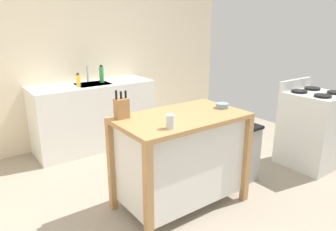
{
  "coord_description": "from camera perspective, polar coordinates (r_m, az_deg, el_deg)",
  "views": [
    {
      "loc": [
        -1.42,
        -1.93,
        1.67
      ],
      "look_at": [
        0.19,
        0.29,
        0.84
      ],
      "focal_mm": 32.76,
      "sensor_mm": 36.0,
      "label": 1
    }
  ],
  "objects": [
    {
      "name": "wall_back",
      "position": [
        4.45,
        -17.67,
        11.35
      ],
      "size": [
        5.11,
        0.1,
        2.6
      ],
      "primitive_type": "cube",
      "color": "beige",
      "rests_on": "ground"
    },
    {
      "name": "drinking_cup",
      "position": [
        2.35,
        0.44,
        -1.12
      ],
      "size": [
        0.07,
        0.07,
        0.11
      ],
      "color": "silver",
      "rests_on": "kitchen_island"
    },
    {
      "name": "stove",
      "position": [
        4.05,
        25.18,
        -2.24
      ],
      "size": [
        0.6,
        0.6,
        1.01
      ],
      "color": "silver",
      "rests_on": "ground"
    },
    {
      "name": "ground_plane",
      "position": [
        2.92,
        0.22,
        -17.98
      ],
      "size": [
        6.11,
        6.11,
        0.0
      ],
      "primitive_type": "plane",
      "color": "gray",
      "rests_on": "ground"
    },
    {
      "name": "sink_counter",
      "position": [
        4.33,
        -13.51,
        0.02
      ],
      "size": [
        1.6,
        0.6,
        0.89
      ],
      "color": "silver",
      "rests_on": "ground"
    },
    {
      "name": "knife_block",
      "position": [
        2.63,
        -8.64,
        1.4
      ],
      "size": [
        0.11,
        0.09,
        0.25
      ],
      "color": "#9E7042",
      "rests_on": "kitchen_island"
    },
    {
      "name": "sink_faucet",
      "position": [
        4.33,
        -14.74,
        7.48
      ],
      "size": [
        0.02,
        0.02,
        0.22
      ],
      "color": "#B7BCC1",
      "rests_on": "sink_counter"
    },
    {
      "name": "bottle_spray_cleaner",
      "position": [
        4.05,
        -16.35,
        6.28
      ],
      "size": [
        0.05,
        0.05,
        0.17
      ],
      "color": "yellow",
      "rests_on": "sink_counter"
    },
    {
      "name": "kitchen_island",
      "position": [
        2.84,
        2.4,
        -7.55
      ],
      "size": [
        1.16,
        0.68,
        0.89
      ],
      "color": "#AD7F4C",
      "rests_on": "ground"
    },
    {
      "name": "bottle_dish_soap",
      "position": [
        4.25,
        -12.24,
        7.5
      ],
      "size": [
        0.06,
        0.06,
        0.24
      ],
      "color": "green",
      "rests_on": "sink_counter"
    },
    {
      "name": "bowl_ceramic_small",
      "position": [
        2.97,
        10.05,
        1.85
      ],
      "size": [
        0.12,
        0.12,
        0.05
      ],
      "color": "gray",
      "rests_on": "kitchen_island"
    },
    {
      "name": "trash_bin",
      "position": [
        3.43,
        13.4,
        -6.84
      ],
      "size": [
        0.36,
        0.28,
        0.63
      ],
      "color": "gray",
      "rests_on": "ground"
    }
  ]
}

